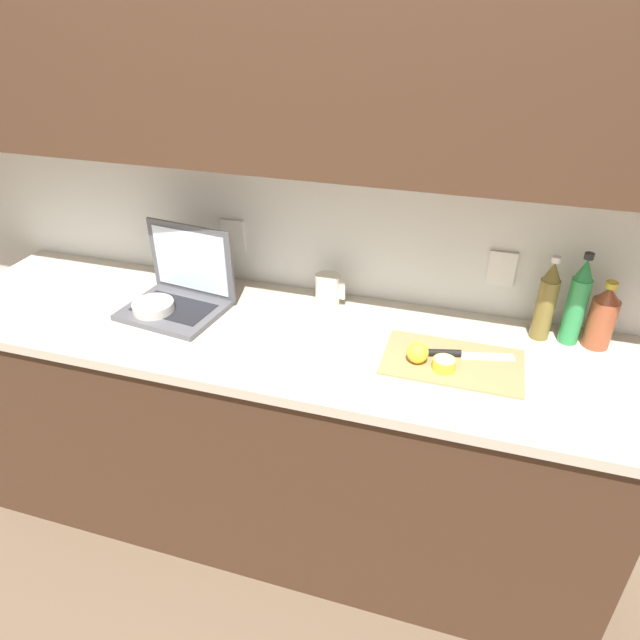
{
  "coord_description": "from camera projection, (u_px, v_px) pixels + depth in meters",
  "views": [
    {
      "loc": [
        0.62,
        -1.48,
        1.91
      ],
      "look_at": [
        0.17,
        -0.01,
        0.98
      ],
      "focal_mm": 32.0,
      "sensor_mm": 36.0,
      "label": 1
    }
  ],
  "objects": [
    {
      "name": "lemon_half_cut",
      "position": [
        444.0,
        364.0,
        1.68
      ],
      "size": [
        0.07,
        0.07,
        0.04
      ],
      "color": "yellow",
      "rests_on": "cutting_board"
    },
    {
      "name": "measuring_cup",
      "position": [
        328.0,
        290.0,
        2.01
      ],
      "size": [
        0.11,
        0.09,
        0.11
      ],
      "color": "silver",
      "rests_on": "counter_unit"
    },
    {
      "name": "bottle_water_clear",
      "position": [
        602.0,
        317.0,
        1.76
      ],
      "size": [
        0.08,
        0.08,
        0.22
      ],
      "color": "#A34C2D",
      "rests_on": "counter_unit"
    },
    {
      "name": "wall_back",
      "position": [
        291.0,
        110.0,
        1.75
      ],
      "size": [
        5.2,
        0.38,
        2.6
      ],
      "color": "white",
      "rests_on": "ground_plane"
    },
    {
      "name": "counter_unit",
      "position": [
        271.0,
        430.0,
        2.12
      ],
      "size": [
        2.37,
        0.64,
        0.9
      ],
      "color": "#472D1E",
      "rests_on": "ground_plane"
    },
    {
      "name": "cutting_board",
      "position": [
        452.0,
        362.0,
        1.72
      ],
      "size": [
        0.42,
        0.25,
        0.01
      ],
      "primitive_type": "cube",
      "color": "tan",
      "rests_on": "counter_unit"
    },
    {
      "name": "bottle_oil_tall",
      "position": [
        577.0,
        302.0,
        1.76
      ],
      "size": [
        0.06,
        0.06,
        0.31
      ],
      "color": "#2D934C",
      "rests_on": "counter_unit"
    },
    {
      "name": "bowl_white",
      "position": [
        154.0,
        309.0,
        1.95
      ],
      "size": [
        0.14,
        0.14,
        0.05
      ],
      "color": "beige",
      "rests_on": "counter_unit"
    },
    {
      "name": "lemon_whole_beside",
      "position": [
        418.0,
        352.0,
        1.7
      ],
      "size": [
        0.07,
        0.07,
        0.07
      ],
      "color": "yellow",
      "rests_on": "cutting_board"
    },
    {
      "name": "laptop",
      "position": [
        181.0,
        290.0,
        1.99
      ],
      "size": [
        0.36,
        0.31,
        0.28
      ],
      "rotation": [
        0.0,
        0.0,
        -0.13
      ],
      "color": "#515156",
      "rests_on": "counter_unit"
    },
    {
      "name": "bottle_green_soda",
      "position": [
        546.0,
        301.0,
        1.79
      ],
      "size": [
        0.06,
        0.06,
        0.28
      ],
      "color": "olive",
      "rests_on": "counter_unit"
    },
    {
      "name": "knife",
      "position": [
        454.0,
        354.0,
        1.74
      ],
      "size": [
        0.27,
        0.09,
        0.02
      ],
      "rotation": [
        0.0,
        0.0,
        0.24
      ],
      "color": "silver",
      "rests_on": "cutting_board"
    },
    {
      "name": "ground_plane",
      "position": [
        281.0,
        516.0,
        2.35
      ],
      "size": [
        12.0,
        12.0,
        0.0
      ],
      "primitive_type": "plane",
      "color": "brown",
      "rests_on": "ground"
    }
  ]
}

